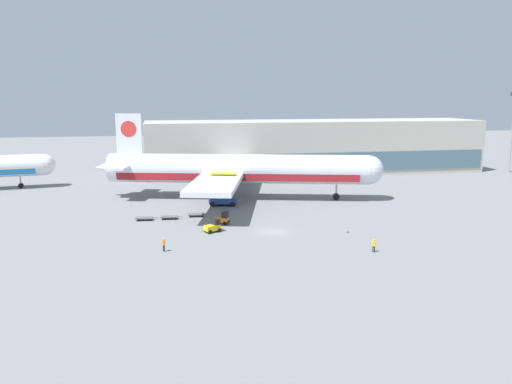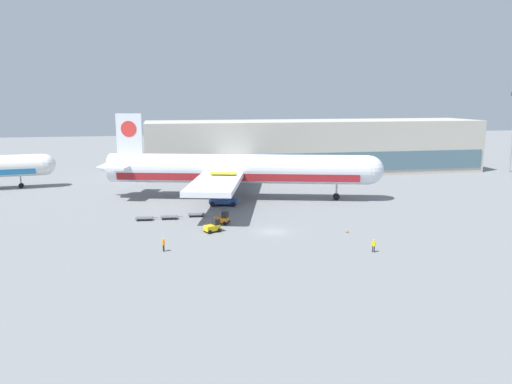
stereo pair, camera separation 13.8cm
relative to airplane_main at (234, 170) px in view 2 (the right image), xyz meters
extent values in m
plane|color=slate|center=(2.13, -26.25, -5.84)|extent=(400.00, 400.00, 0.00)
cube|color=#BCB7A8|center=(26.92, 31.45, 1.16)|extent=(90.00, 18.00, 14.00)
cube|color=slate|center=(26.92, 22.35, -1.99)|extent=(88.20, 0.20, 4.90)
cylinder|color=#9EA0A5|center=(79.33, 21.57, 4.41)|extent=(0.50, 0.50, 20.49)
cylinder|color=silver|center=(0.77, -0.20, 0.26)|extent=(51.79, 18.70, 5.80)
cube|color=maroon|center=(0.77, -0.20, -1.04)|extent=(47.73, 17.54, 1.45)
sphere|color=silver|center=(25.93, -6.74, 0.26)|extent=(5.68, 5.68, 5.68)
cone|color=silver|center=(-24.40, 6.34, 0.26)|extent=(7.56, 6.94, 5.51)
cube|color=silver|center=(-20.37, 5.30, 7.16)|extent=(5.14, 1.73, 8.00)
cylinder|color=red|center=(-20.37, 5.30, 8.12)|extent=(3.24, 1.34, 3.20)
cube|color=silver|center=(-21.38, 5.56, 0.84)|extent=(6.76, 13.49, 0.50)
cube|color=silver|center=(-1.75, 0.45, -0.46)|extent=(19.82, 48.47, 0.90)
cylinder|color=#9EA0A5|center=(-4.29, -9.30, -2.26)|extent=(4.77, 3.77, 2.80)
cylinder|color=#9EA0A5|center=(0.79, 10.21, -2.26)|extent=(4.77, 3.77, 2.80)
cylinder|color=#9EA0A5|center=(19.89, -5.17, -3.19)|extent=(0.36, 0.36, 4.00)
cylinder|color=black|center=(19.89, -5.17, -5.19)|extent=(1.48, 1.20, 1.30)
cylinder|color=#9EA0A5|center=(-4.06, -2.25, -3.19)|extent=(0.36, 0.36, 4.00)
cylinder|color=black|center=(-4.06, -2.25, -5.19)|extent=(1.48, 1.20, 1.30)
cylinder|color=#9EA0A5|center=(-2.45, 3.94, -3.19)|extent=(0.36, 0.36, 4.00)
cylinder|color=black|center=(-2.45, 3.94, -5.19)|extent=(1.48, 1.20, 1.30)
sphere|color=white|center=(-40.33, 21.57, -0.71)|extent=(4.78, 4.78, 4.78)
cylinder|color=#9EA0A5|center=(-45.53, 20.91, -3.61)|extent=(0.30, 0.30, 3.36)
cylinder|color=black|center=(-45.53, 20.91, -5.29)|extent=(1.18, 0.89, 1.09)
cube|color=#284C99|center=(-2.87, -5.79, -5.04)|extent=(5.79, 4.21, 0.70)
cube|color=#B2B2B7|center=(-2.87, -5.79, -0.24)|extent=(5.50, 4.00, 0.30)
cube|color=yellow|center=(-2.87, -5.79, 0.31)|extent=(5.50, 4.00, 0.08)
cube|color=#284C99|center=(-2.87, -5.79, -2.47)|extent=(4.18, 1.23, 4.56)
cube|color=#284C99|center=(-2.87, -5.79, -2.47)|extent=(4.18, 1.23, 4.56)
cylinder|color=black|center=(-0.61, -4.83, -5.39)|extent=(0.96, 0.57, 0.90)
cylinder|color=black|center=(-1.36, -7.73, -5.39)|extent=(0.96, 0.57, 0.90)
cylinder|color=black|center=(-4.38, -3.85, -5.39)|extent=(0.96, 0.57, 0.90)
cylinder|color=black|center=(-5.14, -6.75, -5.39)|extent=(0.96, 0.57, 0.90)
cube|color=orange|center=(-5.04, -19.90, -5.14)|extent=(2.68, 2.26, 0.80)
cube|color=black|center=(-4.46, -20.19, -4.29)|extent=(1.35, 1.51, 0.90)
cube|color=black|center=(-3.94, -20.44, -5.42)|extent=(0.69, 1.20, 0.24)
cylinder|color=black|center=(-4.01, -19.62, -5.54)|extent=(0.64, 0.48, 0.60)
cylinder|color=black|center=(-4.62, -20.88, -5.54)|extent=(0.64, 0.48, 0.60)
cylinder|color=black|center=(-5.46, -18.92, -5.54)|extent=(0.64, 0.48, 0.60)
cylinder|color=black|center=(-6.07, -20.18, -5.54)|extent=(0.64, 0.48, 0.60)
cube|color=yellow|center=(-7.06, -24.69, -5.14)|extent=(2.68, 2.25, 0.80)
cube|color=black|center=(-6.47, -24.41, -4.29)|extent=(1.35, 1.51, 0.90)
cube|color=black|center=(-5.95, -24.16, -5.42)|extent=(0.69, 1.21, 0.24)
cylinder|color=black|center=(-6.63, -23.71, -5.54)|extent=(0.64, 0.47, 0.60)
cylinder|color=black|center=(-6.03, -24.97, -5.54)|extent=(0.64, 0.47, 0.60)
cylinder|color=black|center=(-8.09, -24.40, -5.54)|extent=(0.64, 0.47, 0.60)
cylinder|color=black|center=(-7.48, -25.67, -5.54)|extent=(0.64, 0.47, 0.60)
cube|color=#56565B|center=(-17.41, -15.13, -5.42)|extent=(2.94, 1.79, 0.12)
cube|color=#56565B|center=(-15.57, -15.33, -5.42)|extent=(0.90, 0.18, 0.08)
cylinder|color=black|center=(-16.37, -14.61, -5.66)|extent=(0.37, 0.18, 0.36)
cylinder|color=black|center=(-16.51, -15.87, -5.66)|extent=(0.37, 0.18, 0.36)
cylinder|color=black|center=(-18.32, -14.40, -5.66)|extent=(0.37, 0.18, 0.36)
cylinder|color=black|center=(-18.45, -15.66, -5.66)|extent=(0.37, 0.18, 0.36)
cube|color=#56565B|center=(-13.30, -15.07, -5.42)|extent=(2.94, 1.79, 0.12)
cube|color=#56565B|center=(-11.46, -15.26, -5.42)|extent=(0.90, 0.18, 0.08)
cylinder|color=black|center=(-12.26, -14.54, -5.66)|extent=(0.37, 0.18, 0.36)
cylinder|color=black|center=(-12.39, -15.80, -5.66)|extent=(0.37, 0.18, 0.36)
cylinder|color=black|center=(-14.20, -14.33, -5.66)|extent=(0.37, 0.18, 0.36)
cylinder|color=black|center=(-14.34, -15.60, -5.66)|extent=(0.37, 0.18, 0.36)
cube|color=#56565B|center=(-8.66, -14.12, -5.42)|extent=(2.94, 1.79, 0.12)
cube|color=#56565B|center=(-6.82, -14.32, -5.42)|extent=(0.90, 0.18, 0.08)
cylinder|color=black|center=(-7.62, -13.59, -5.66)|extent=(0.37, 0.18, 0.36)
cylinder|color=black|center=(-7.75, -14.86, -5.66)|extent=(0.37, 0.18, 0.36)
cylinder|color=black|center=(-9.57, -13.38, -5.66)|extent=(0.37, 0.18, 0.36)
cylinder|color=black|center=(-9.70, -14.65, -5.66)|extent=(0.37, 0.18, 0.36)
cylinder|color=black|center=(12.84, -38.67, -5.42)|extent=(0.14, 0.14, 0.84)
cylinder|color=black|center=(13.02, -38.76, -5.42)|extent=(0.14, 0.14, 0.84)
cube|color=yellow|center=(12.93, -38.72, -4.68)|extent=(0.42, 0.36, 0.63)
cylinder|color=yellow|center=(12.71, -38.61, -4.65)|extent=(0.09, 0.09, 0.57)
cylinder|color=yellow|center=(13.15, -38.82, -4.65)|extent=(0.09, 0.09, 0.57)
sphere|color=#DBB28E|center=(12.93, -38.72, -4.25)|extent=(0.23, 0.23, 0.23)
sphere|color=yellow|center=(12.93, -38.72, -4.19)|extent=(0.22, 0.22, 0.22)
cylinder|color=black|center=(-14.44, -33.01, -5.40)|extent=(0.14, 0.14, 0.87)
cylinder|color=black|center=(-14.34, -33.19, -5.40)|extent=(0.14, 0.14, 0.87)
cube|color=orange|center=(-14.39, -33.10, -4.64)|extent=(0.37, 0.42, 0.66)
cylinder|color=orange|center=(-14.51, -32.89, -4.60)|extent=(0.09, 0.09, 0.59)
cylinder|color=orange|center=(-14.28, -33.31, -4.60)|extent=(0.09, 0.09, 0.59)
sphere|color=tan|center=(-14.39, -33.10, -4.19)|extent=(0.24, 0.24, 0.24)
sphere|color=yellow|center=(-14.39, -33.10, -4.13)|extent=(0.22, 0.22, 0.22)
cube|color=black|center=(13.14, -28.71, -5.82)|extent=(0.40, 0.40, 0.04)
cone|color=orange|center=(13.14, -28.71, -5.51)|extent=(0.32, 0.32, 0.59)
cylinder|color=white|center=(13.14, -28.71, -5.48)|extent=(0.19, 0.19, 0.08)
camera|label=1|loc=(-14.51, -98.01, 14.44)|focal=35.00mm
camera|label=2|loc=(-14.37, -98.04, 14.44)|focal=35.00mm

